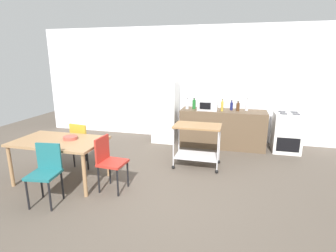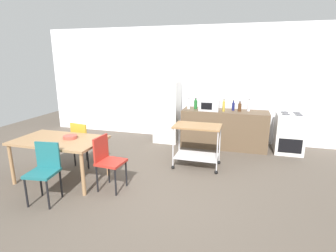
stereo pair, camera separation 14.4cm
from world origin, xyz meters
The scene contains 18 objects.
ground_plane centered at (0.00, 0.00, 0.00)m, with size 12.00×12.00×0.00m, color brown.
back_wall centered at (0.00, 3.20, 1.45)m, with size 8.40×0.12×2.90m, color white.
kitchen_counter centered at (0.90, 2.60, 0.45)m, with size 2.00×0.64×0.90m, color brown.
dining_table centered at (-1.71, -0.01, 0.67)m, with size 1.50×0.90×0.75m.
chair_teal centered at (-1.47, -0.68, 0.52)m, with size 0.45×0.45×0.89m.
chair_mustard centered at (-1.68, 0.66, 0.52)m, with size 0.46×0.46×0.89m.
chair_red centered at (-0.75, -0.08, 0.52)m, with size 0.43×0.43×0.89m.
stove_oven centered at (2.35, 2.62, 0.45)m, with size 0.60×0.61×0.92m.
refrigerator centered at (-0.55, 2.70, 0.78)m, with size 0.60×0.63×1.55m.
kitchen_cart centered at (0.48, 1.22, 0.57)m, with size 0.91×0.57×0.85m.
bottle_sesame_oil centered at (0.03, 2.58, 1.01)m, with size 0.08×0.08×0.26m.
bottle_wine centered at (0.19, 2.62, 1.01)m, with size 0.08×0.08×0.26m.
microwave centered at (0.53, 2.53, 1.03)m, with size 0.46×0.35×0.26m.
bottle_sparkling_water centered at (0.87, 2.50, 1.02)m, with size 0.06×0.06×0.28m.
bottle_soda centered at (1.08, 2.68, 1.00)m, with size 0.07×0.07×0.24m.
bottle_hot_sauce centered at (1.23, 2.61, 1.00)m, with size 0.08×0.08×0.23m.
bottle_soy_sauce centered at (1.43, 2.69, 1.03)m, with size 0.07×0.07×0.29m.
fruit_bowl centered at (-1.54, 0.08, 0.78)m, with size 0.24×0.24×0.05m, color #B24C3F.
Camera 2 is at (1.30, -3.65, 2.10)m, focal length 28.19 mm.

